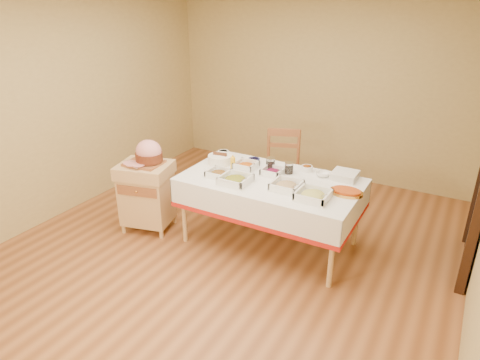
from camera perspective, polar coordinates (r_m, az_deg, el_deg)
name	(u,v)px	position (r m, az deg, el deg)	size (l,w,h in m)	color
room_shell	(231,132)	(4.10, -1.26, 6.44)	(5.00, 5.00, 5.00)	#9A5B2F
dining_table	(271,193)	(4.47, 4.09, -1.76)	(1.82, 1.02, 0.76)	#DEB57A
butcher_cart	(147,192)	(4.94, -12.33, -1.63)	(0.66, 0.59, 0.79)	#DEB57A
dining_chair	(282,169)	(5.35, 5.63, 1.49)	(0.56, 0.55, 0.98)	#9B5B32
ham_on_board	(148,154)	(4.76, -12.17, 3.41)	(0.41, 0.39, 0.27)	#9B5B32
serving_dish_a	(219,173)	(4.46, -2.86, 0.91)	(0.22, 0.22, 0.10)	white
serving_dish_b	(235,180)	(4.28, -0.62, 0.05)	(0.29, 0.29, 0.12)	white
serving_dish_c	(286,185)	(4.18, 6.22, -0.73)	(0.27, 0.27, 0.11)	white
serving_dish_d	(313,195)	(4.02, 9.73, -1.98)	(0.30, 0.30, 0.11)	white
serving_dish_e	(246,165)	(4.65, 0.78, 1.95)	(0.24, 0.23, 0.11)	white
serving_dish_f	(273,171)	(4.51, 4.39, 1.14)	(0.22, 0.21, 0.10)	white
small_bowl_left	(223,153)	(5.03, -2.24, 3.61)	(0.13, 0.13, 0.06)	white
small_bowl_mid	(254,160)	(4.81, 1.88, 2.63)	(0.13, 0.13, 0.05)	navy
small_bowl_right	(307,168)	(4.63, 8.92, 1.56)	(0.12, 0.12, 0.06)	white
bowl_white_imported	(279,168)	(4.65, 5.20, 1.65)	(0.15, 0.15, 0.04)	white
bowl_small_imported	(323,174)	(4.54, 11.02, 0.78)	(0.15, 0.15, 0.05)	white
preserve_jar_left	(270,164)	(4.63, 4.08, 2.11)	(0.10, 0.10, 0.13)	silver
preserve_jar_right	(289,168)	(4.54, 6.55, 1.54)	(0.10, 0.10, 0.12)	silver
mustard_bottle	(233,162)	(4.63, -0.96, 2.38)	(0.05, 0.05, 0.16)	yellow
bread_basket	(220,159)	(4.79, -2.68, 2.79)	(0.27, 0.27, 0.12)	white
plate_stack	(345,175)	(4.52, 13.80, 0.62)	(0.25, 0.25, 0.08)	white
brass_platter	(346,192)	(4.19, 14.00, -1.55)	(0.32, 0.23, 0.04)	gold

